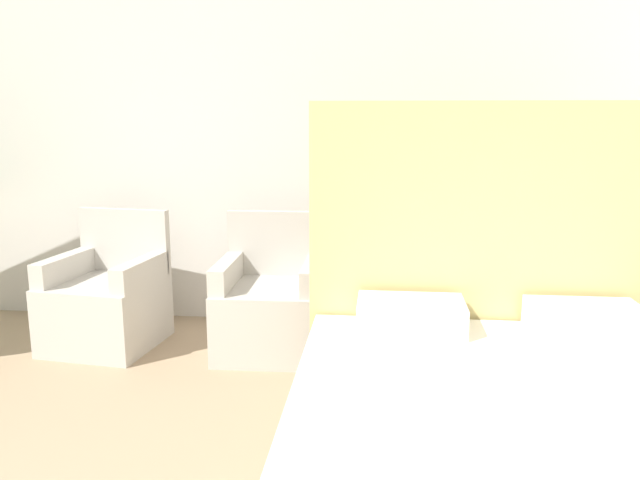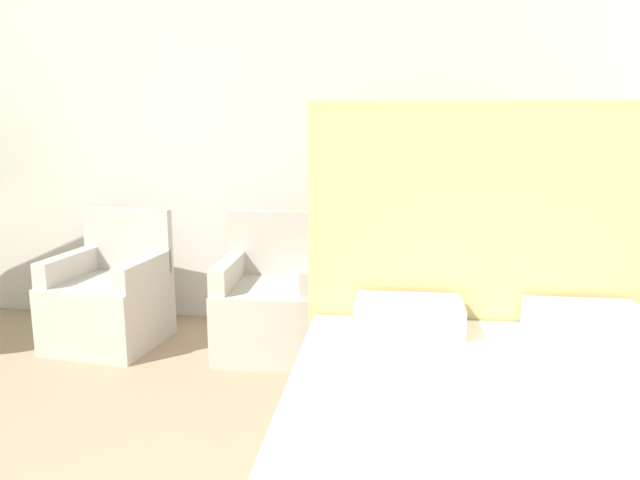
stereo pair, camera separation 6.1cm
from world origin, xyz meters
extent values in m
cube|color=silver|center=(0.00, 3.65, 1.45)|extent=(10.00, 0.06, 2.90)
cube|color=white|center=(1.41, 1.31, 0.36)|extent=(1.71, 2.04, 0.21)
cube|color=tan|center=(1.41, 2.39, 0.76)|extent=(1.78, 0.06, 1.52)
cube|color=white|center=(1.01, 2.16, 0.54)|extent=(0.50, 0.31, 0.14)
cube|color=white|center=(1.80, 2.16, 0.54)|extent=(0.50, 0.31, 0.14)
cube|color=#B7B2A8|center=(-0.87, 2.99, 0.21)|extent=(0.71, 0.70, 0.43)
cube|color=#B7B2A8|center=(-0.84, 3.28, 0.64)|extent=(0.63, 0.14, 0.42)
cube|color=#B7B2A8|center=(-1.14, 3.03, 0.50)|extent=(0.17, 0.57, 0.15)
cube|color=#B7B2A8|center=(-0.61, 2.96, 0.50)|extent=(0.17, 0.57, 0.15)
cube|color=#B7B2A8|center=(0.19, 2.99, 0.21)|extent=(0.64, 0.64, 0.43)
cube|color=#B7B2A8|center=(0.19, 3.28, 0.64)|extent=(0.63, 0.07, 0.42)
cube|color=#B7B2A8|center=(-0.07, 2.99, 0.50)|extent=(0.11, 0.57, 0.15)
cube|color=#B7B2A8|center=(0.46, 3.00, 0.50)|extent=(0.11, 0.57, 0.15)
camera|label=1|loc=(0.87, -0.65, 1.46)|focal=35.00mm
camera|label=2|loc=(0.93, -0.65, 1.46)|focal=35.00mm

